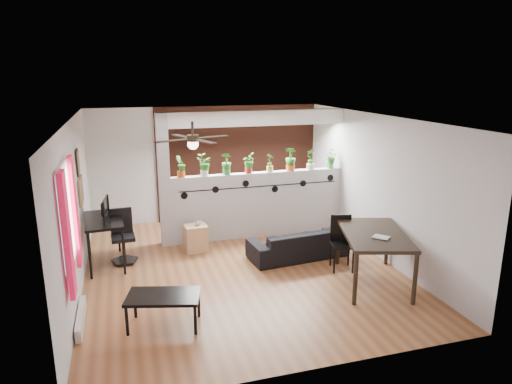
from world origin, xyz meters
name	(u,v)px	position (x,y,z in m)	size (l,w,h in m)	color
room_shell	(239,196)	(0.00, 0.00, 1.30)	(6.30, 7.10, 2.90)	brown
partition_wall	(259,204)	(0.80, 1.50, 0.68)	(3.60, 0.18, 1.35)	#BCBCC1
ceiling_header	(259,118)	(0.80, 1.50, 2.45)	(3.60, 0.18, 0.30)	white
pier_column	(164,181)	(-1.11, 1.50, 1.30)	(0.22, 0.20, 2.60)	#BCBCC1
brick_panel	(241,162)	(0.80, 2.97, 1.30)	(3.90, 0.05, 2.60)	brown
vine_decal	(260,186)	(0.80, 1.40, 1.08)	(3.31, 0.01, 0.30)	black
window_assembly	(69,218)	(-2.56, -1.20, 1.51)	(0.09, 1.30, 1.55)	white
baseboard_heater	(81,318)	(-2.54, -1.20, 0.09)	(0.08, 1.00, 0.18)	silver
corkboard	(81,190)	(-2.58, 0.95, 1.35)	(0.03, 0.60, 0.45)	olive
framed_art	(78,162)	(-2.58, 0.90, 1.85)	(0.03, 0.34, 0.44)	#8C7259
ceiling_fan	(193,140)	(-0.80, -0.30, 2.31)	(1.19, 1.19, 0.43)	black
potted_plant_0	(181,166)	(-0.78, 1.50, 1.58)	(0.26, 0.24, 0.43)	#C95317
potted_plant_1	(204,165)	(-0.33, 1.50, 1.58)	(0.24, 0.21, 0.43)	silver
potted_plant_2	(227,163)	(0.12, 1.50, 1.58)	(0.27, 0.24, 0.44)	#308431
potted_plant_3	(248,163)	(0.57, 1.50, 1.57)	(0.20, 0.23, 0.41)	#B2221C
potted_plant_4	(270,162)	(1.03, 1.50, 1.56)	(0.23, 0.24, 0.39)	gold
potted_plant_5	(291,158)	(1.48, 1.50, 1.61)	(0.33, 0.31, 0.49)	#DB4E19
potted_plant_6	(311,158)	(1.93, 1.50, 1.58)	(0.23, 0.18, 0.44)	white
potted_plant_7	(330,158)	(2.38, 1.50, 1.56)	(0.17, 0.21, 0.40)	green
sofa	(298,244)	(1.15, 0.18, 0.25)	(1.73, 0.68, 0.51)	black
cube_shelf	(196,238)	(-0.61, 1.01, 0.25)	(0.42, 0.37, 0.51)	tan
cup	(198,223)	(-0.56, 1.01, 0.55)	(0.12, 0.12, 0.09)	gray
computer_desk	(103,223)	(-2.25, 0.82, 0.77)	(0.70, 1.22, 0.85)	black
monitor	(103,211)	(-2.25, 0.97, 0.94)	(0.05, 0.32, 0.18)	black
office_chair	(123,239)	(-1.94, 0.86, 0.42)	(0.49, 0.49, 0.95)	black
dining_table	(374,238)	(1.91, -1.17, 0.76)	(1.36, 1.77, 0.85)	black
book	(379,239)	(1.81, -1.47, 0.86)	(0.18, 0.24, 0.02)	gray
folding_chair	(341,237)	(1.69, -0.48, 0.55)	(0.46, 0.46, 0.94)	black
coffee_table	(163,298)	(-1.45, -1.55, 0.40)	(1.07, 0.76, 0.45)	black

